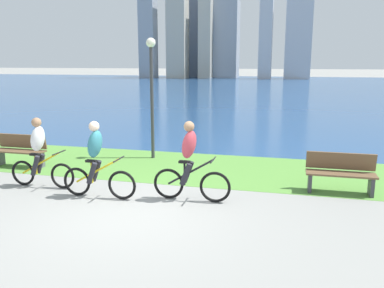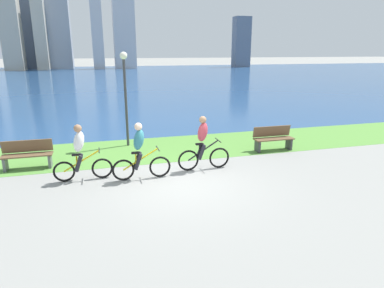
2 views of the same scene
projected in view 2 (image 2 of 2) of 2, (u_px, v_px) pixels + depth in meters
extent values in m
plane|color=gray|center=(182.00, 184.00, 9.45)|extent=(300.00, 300.00, 0.00)
cube|color=#59933D|center=(159.00, 149.00, 12.78)|extent=(120.00, 3.39, 0.01)
cube|color=navy|center=(114.00, 78.00, 45.51)|extent=(300.00, 67.14, 0.00)
torus|color=black|center=(219.00, 158.00, 10.65)|extent=(0.66, 0.06, 0.66)
torus|color=black|center=(188.00, 160.00, 10.39)|extent=(0.66, 0.06, 0.66)
cylinder|color=black|center=(203.00, 150.00, 10.44)|extent=(0.99, 0.04, 0.62)
cylinder|color=black|center=(199.00, 152.00, 10.42)|extent=(0.04, 0.04, 0.48)
cube|color=black|center=(199.00, 144.00, 10.35)|extent=(0.24, 0.10, 0.05)
cylinder|color=black|center=(218.00, 140.00, 10.48)|extent=(0.03, 0.52, 0.03)
ellipsoid|color=#BF3F4C|center=(203.00, 132.00, 10.27)|extent=(0.40, 0.36, 0.65)
sphere|color=#A57A59|center=(203.00, 120.00, 10.17)|extent=(0.22, 0.22, 0.22)
cylinder|color=#26262D|center=(200.00, 150.00, 10.52)|extent=(0.27, 0.11, 0.49)
cylinder|color=#26262D|center=(202.00, 152.00, 10.33)|extent=(0.27, 0.11, 0.49)
torus|color=black|center=(160.00, 167.00, 9.87)|extent=(0.64, 0.06, 0.64)
torus|color=black|center=(123.00, 170.00, 9.60)|extent=(0.64, 0.06, 0.64)
cylinder|color=gold|center=(141.00, 159.00, 9.65)|extent=(1.04, 0.04, 0.61)
cylinder|color=gold|center=(136.00, 161.00, 9.63)|extent=(0.04, 0.04, 0.47)
cube|color=black|center=(136.00, 153.00, 9.56)|extent=(0.24, 0.10, 0.05)
cylinder|color=black|center=(158.00, 148.00, 9.70)|extent=(0.03, 0.52, 0.03)
ellipsoid|color=teal|center=(139.00, 140.00, 9.49)|extent=(0.40, 0.36, 0.65)
sphere|color=beige|center=(138.00, 127.00, 9.38)|extent=(0.22, 0.22, 0.22)
cylinder|color=#26262D|center=(137.00, 160.00, 9.73)|extent=(0.27, 0.11, 0.49)
cylinder|color=#26262D|center=(138.00, 162.00, 9.55)|extent=(0.27, 0.11, 0.49)
torus|color=black|center=(102.00, 168.00, 9.79)|extent=(0.61, 0.06, 0.61)
torus|color=black|center=(64.00, 172.00, 9.52)|extent=(0.61, 0.06, 0.61)
cylinder|color=gold|center=(82.00, 161.00, 9.57)|extent=(1.02, 0.04, 0.59)
cylinder|color=gold|center=(77.00, 163.00, 9.55)|extent=(0.04, 0.04, 0.45)
cube|color=black|center=(76.00, 155.00, 9.49)|extent=(0.24, 0.10, 0.05)
cylinder|color=black|center=(99.00, 150.00, 9.63)|extent=(0.03, 0.52, 0.03)
ellipsoid|color=white|center=(79.00, 142.00, 9.41)|extent=(0.40, 0.36, 0.65)
sphere|color=#A57A59|center=(78.00, 128.00, 9.31)|extent=(0.22, 0.22, 0.22)
cylinder|color=#26262D|center=(79.00, 161.00, 9.66)|extent=(0.27, 0.11, 0.49)
cylinder|color=#26262D|center=(79.00, 164.00, 9.47)|extent=(0.27, 0.11, 0.49)
cube|color=brown|center=(274.00, 139.00, 12.45)|extent=(1.50, 0.45, 0.04)
cube|color=brown|center=(272.00, 131.00, 12.56)|extent=(1.50, 0.11, 0.40)
cube|color=#38383D|center=(289.00, 143.00, 12.67)|extent=(0.08, 0.37, 0.45)
cube|color=#38383D|center=(258.00, 146.00, 12.34)|extent=(0.08, 0.37, 0.45)
cube|color=brown|center=(27.00, 155.00, 10.52)|extent=(1.50, 0.45, 0.04)
cube|color=brown|center=(27.00, 146.00, 10.63)|extent=(1.50, 0.11, 0.40)
cube|color=#595960|center=(50.00, 160.00, 10.74)|extent=(0.08, 0.37, 0.45)
cube|color=#595960|center=(5.00, 164.00, 10.41)|extent=(0.08, 0.37, 0.45)
cylinder|color=#38383D|center=(126.00, 103.00, 12.79)|extent=(0.10, 0.10, 3.34)
sphere|color=white|center=(123.00, 56.00, 12.32)|extent=(0.28, 0.28, 0.28)
cube|color=#ADA899|center=(11.00, 27.00, 59.55)|extent=(3.22, 3.27, 14.97)
cube|color=slate|center=(29.00, 11.00, 64.83)|extent=(3.25, 3.94, 21.64)
cube|color=#ADA899|center=(41.00, 34.00, 62.76)|extent=(2.13, 3.75, 13.07)
cube|color=#8C939E|center=(53.00, 18.00, 65.56)|extent=(2.80, 3.67, 19.46)
cube|color=#8C939E|center=(60.00, 34.00, 66.01)|extent=(4.27, 4.13, 13.23)
cube|color=#B7B7BC|center=(96.00, 11.00, 63.08)|extent=(2.09, 2.21, 21.28)
cube|color=#B7B7BC|center=(124.00, 32.00, 66.87)|extent=(4.17, 3.88, 14.01)
cube|color=slate|center=(241.00, 42.00, 72.39)|extent=(3.44, 2.58, 10.46)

